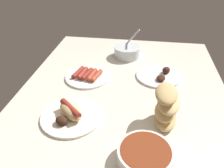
{
  "coord_description": "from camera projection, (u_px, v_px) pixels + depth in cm",
  "views": [
    {
      "loc": [
        -78.74,
        -7.14,
        56.69
      ],
      "look_at": [
        2.04,
        4.88,
        3.0
      ],
      "focal_mm": 36.22,
      "sensor_mm": 36.0,
      "label": 1
    }
  ],
  "objects": [
    {
      "name": "ground_plane",
      "position": [
        122.0,
        96.0,
        0.98
      ],
      "size": [
        120.0,
        90.0,
        3.0
      ],
      "primitive_type": "cube",
      "color": "silver"
    },
    {
      "name": "bread_stack",
      "position": [
        166.0,
        107.0,
        0.78
      ],
      "size": [
        13.97,
        9.49,
        14.4
      ],
      "color": "tan",
      "rests_on": "ground_plane"
    },
    {
      "name": "bowl_chili",
      "position": [
        145.0,
        155.0,
        0.66
      ],
      "size": [
        16.66,
        16.66,
        5.03
      ],
      "color": "white",
      "rests_on": "ground_plane"
    },
    {
      "name": "plate_sausages",
      "position": [
        87.0,
        76.0,
        1.07
      ],
      "size": [
        20.88,
        20.88,
        3.16
      ],
      "color": "white",
      "rests_on": "ground_plane"
    },
    {
      "name": "plate_hotdog_assembled",
      "position": [
        71.0,
        114.0,
        0.83
      ],
      "size": [
        22.61,
        22.61,
        5.61
      ],
      "color": "white",
      "rests_on": "ground_plane"
    },
    {
      "name": "bowl_coleslaw",
      "position": [
        127.0,
        51.0,
        1.25
      ],
      "size": [
        14.38,
        14.38,
        15.6
      ],
      "color": "silver",
      "rests_on": "ground_plane"
    },
    {
      "name": "plate_grilled_meat",
      "position": [
        159.0,
        76.0,
        1.08
      ],
      "size": [
        21.18,
        21.18,
        4.07
      ],
      "color": "white",
      "rests_on": "ground_plane"
    }
  ]
}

